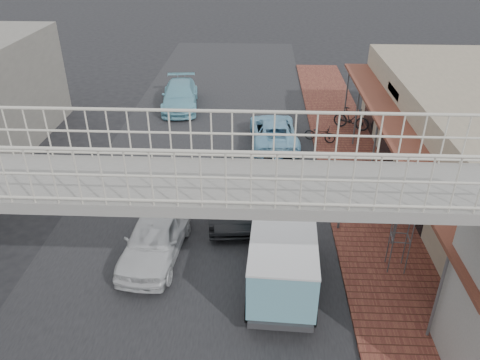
# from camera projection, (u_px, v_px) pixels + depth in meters

# --- Properties ---
(ground) EXTENTS (120.00, 120.00, 0.00)m
(ground) POSITION_uv_depth(u_px,v_px,m) (186.00, 258.00, 15.36)
(ground) COLOR black
(ground) RESTS_ON ground
(road_strip) EXTENTS (10.00, 60.00, 0.01)m
(road_strip) POSITION_uv_depth(u_px,v_px,m) (186.00, 258.00, 15.36)
(road_strip) COLOR black
(road_strip) RESTS_ON ground
(sidewalk) EXTENTS (3.00, 40.00, 0.10)m
(sidewalk) POSITION_uv_depth(u_px,v_px,m) (368.00, 212.00, 17.70)
(sidewalk) COLOR brown
(sidewalk) RESTS_ON ground
(footbridge) EXTENTS (16.40, 2.40, 6.34)m
(footbridge) POSITION_uv_depth(u_px,v_px,m) (152.00, 260.00, 10.32)
(footbridge) COLOR gray
(footbridge) RESTS_ON ground
(white_hatchback) EXTENTS (2.06, 4.36, 1.44)m
(white_hatchback) POSITION_uv_depth(u_px,v_px,m) (155.00, 237.00, 15.21)
(white_hatchback) COLOR silver
(white_hatchback) RESTS_ON ground
(dark_sedan) EXTENTS (2.01, 4.80, 1.54)m
(dark_sedan) POSITION_uv_depth(u_px,v_px,m) (232.00, 192.00, 17.58)
(dark_sedan) COLOR black
(dark_sedan) RESTS_ON ground
(angkot_curb) EXTENTS (2.47, 4.80, 1.29)m
(angkot_curb) POSITION_uv_depth(u_px,v_px,m) (274.00, 131.00, 22.88)
(angkot_curb) COLOR #7EBBDB
(angkot_curb) RESTS_ON ground
(angkot_far) EXTENTS (2.48, 5.05, 1.41)m
(angkot_far) POSITION_uv_depth(u_px,v_px,m) (180.00, 96.00, 27.25)
(angkot_far) COLOR #7AC0D4
(angkot_far) RESTS_ON ground
(angkot_van) EXTENTS (2.11, 4.29, 2.06)m
(angkot_van) POSITION_uv_depth(u_px,v_px,m) (283.00, 253.00, 13.54)
(angkot_van) COLOR black
(angkot_van) RESTS_ON ground
(motorcycle_near) EXTENTS (1.62, 1.04, 0.81)m
(motorcycle_near) POSITION_uv_depth(u_px,v_px,m) (320.00, 134.00, 22.96)
(motorcycle_near) COLOR black
(motorcycle_near) RESTS_ON sidewalk
(motorcycle_far) EXTENTS (1.94, 1.33, 1.14)m
(motorcycle_far) POSITION_uv_depth(u_px,v_px,m) (351.00, 118.00, 24.25)
(motorcycle_far) COLOR black
(motorcycle_far) RESTS_ON sidewalk
(street_clock) EXTENTS (0.71, 0.59, 2.82)m
(street_clock) POSITION_uv_depth(u_px,v_px,m) (407.00, 205.00, 13.67)
(street_clock) COLOR #59595B
(street_clock) RESTS_ON sidewalk
(arrow_sign) EXTENTS (1.62, 1.12, 2.69)m
(arrow_sign) POSITION_uv_depth(u_px,v_px,m) (364.00, 179.00, 15.37)
(arrow_sign) COLOR #59595B
(arrow_sign) RESTS_ON sidewalk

